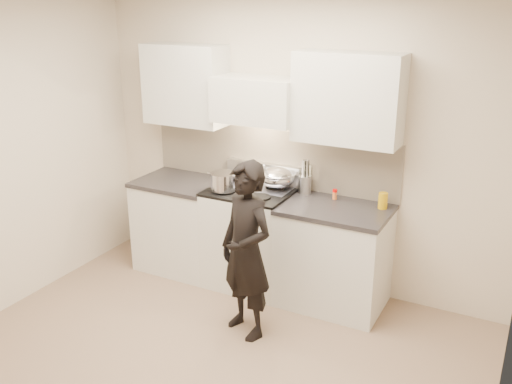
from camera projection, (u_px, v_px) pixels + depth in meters
ground_plane at (196, 373)px, 4.20m from camera, size 4.00×4.00×0.00m
room_shell at (210, 151)px, 4.01m from camera, size 4.04×3.54×2.70m
stove at (251, 237)px, 5.37m from camera, size 0.76×0.65×0.96m
counter_right at (334, 256)px, 5.01m from camera, size 0.92×0.67×0.92m
counter_left at (182, 224)px, 5.71m from camera, size 0.82×0.67×0.92m
wok at (277, 177)px, 5.21m from camera, size 0.35×0.43×0.28m
stock_pot at (223, 181)px, 5.15m from camera, size 0.33×0.24×0.16m
utensil_crock at (305, 183)px, 5.17m from camera, size 0.12×0.12×0.31m
spice_jar at (335, 194)px, 5.03m from camera, size 0.04×0.04×0.09m
oil_glass at (383, 201)px, 4.81m from camera, size 0.08×0.08×0.14m
person at (246, 251)px, 4.48m from camera, size 0.63×0.53×1.46m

